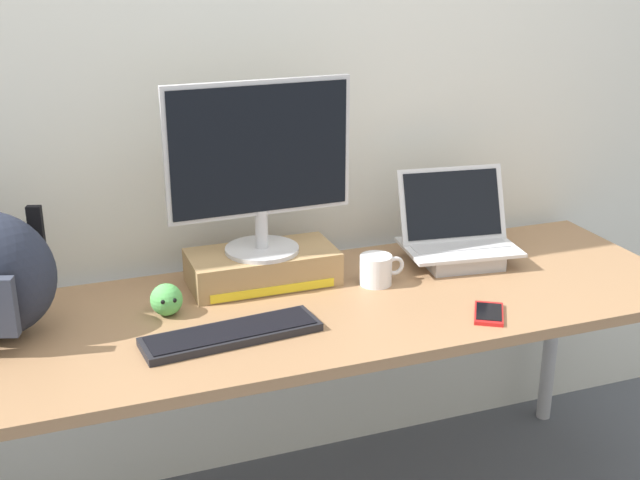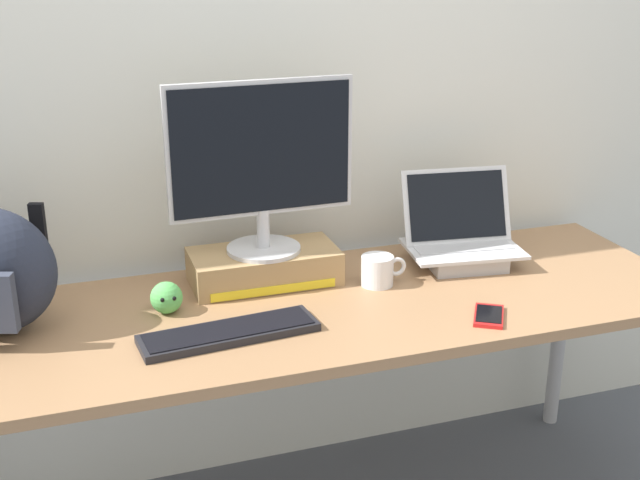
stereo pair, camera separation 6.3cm
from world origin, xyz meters
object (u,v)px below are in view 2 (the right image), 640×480
object	(u,v)px
cell_phone	(489,316)
coffee_mug	(378,270)
external_keyboard	(229,333)
desktop_monitor	(262,162)
toner_box_yellow	(264,266)
plush_toy	(166,298)
open_laptop	(461,245)

from	to	relation	value
cell_phone	coffee_mug	bearing A→B (deg)	154.31
cell_phone	external_keyboard	bearing A→B (deg)	-157.83
desktop_monitor	cell_phone	xyz separation A→B (m)	(0.49, -0.41, -0.35)
toner_box_yellow	coffee_mug	distance (m)	0.32
cell_phone	plush_toy	distance (m)	0.84
open_laptop	external_keyboard	size ratio (longest dim) A/B	0.80
external_keyboard	desktop_monitor	bearing A→B (deg)	55.58
coffee_mug	desktop_monitor	bearing A→B (deg)	158.14
toner_box_yellow	coffee_mug	size ratio (longest dim) A/B	3.11
desktop_monitor	open_laptop	world-z (taller)	desktop_monitor
toner_box_yellow	open_laptop	distance (m)	0.60
toner_box_yellow	cell_phone	xyz separation A→B (m)	(0.49, -0.41, -0.04)
open_laptop	coffee_mug	xyz separation A→B (m)	(-0.30, -0.08, -0.01)
external_keyboard	plush_toy	distance (m)	0.23
toner_box_yellow	desktop_monitor	world-z (taller)	desktop_monitor
desktop_monitor	plush_toy	distance (m)	0.44
open_laptop	desktop_monitor	bearing A→B (deg)	-176.88
cell_phone	plush_toy	size ratio (longest dim) A/B	1.79
external_keyboard	toner_box_yellow	bearing A→B (deg)	55.68
desktop_monitor	external_keyboard	world-z (taller)	desktop_monitor
desktop_monitor	cell_phone	distance (m)	0.73
plush_toy	external_keyboard	bearing A→B (deg)	-56.99
toner_box_yellow	open_laptop	xyz separation A→B (m)	(0.60, -0.04, 0.01)
open_laptop	cell_phone	xyz separation A→B (m)	(-0.11, -0.37, -0.05)
toner_box_yellow	coffee_mug	bearing A→B (deg)	-22.04
toner_box_yellow	coffee_mug	world-z (taller)	toner_box_yellow
external_keyboard	cell_phone	xyz separation A→B (m)	(0.66, -0.11, -0.01)
coffee_mug	cell_phone	distance (m)	0.35
coffee_mug	cell_phone	size ratio (longest dim) A/B	0.88
external_keyboard	coffee_mug	distance (m)	0.51
plush_toy	desktop_monitor	bearing A→B (deg)	21.60
open_laptop	cell_phone	world-z (taller)	open_laptop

